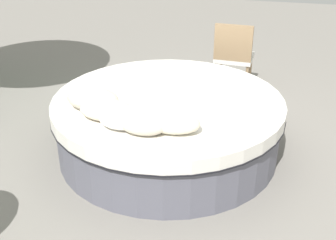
# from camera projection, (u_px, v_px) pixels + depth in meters

# --- Properties ---
(ground_plane) EXTENTS (16.00, 16.00, 0.00)m
(ground_plane) POSITION_uv_depth(u_px,v_px,m) (168.00, 150.00, 4.86)
(ground_plane) COLOR gray
(round_bed) EXTENTS (2.44, 2.44, 0.63)m
(round_bed) POSITION_uv_depth(u_px,v_px,m) (168.00, 125.00, 4.71)
(round_bed) COLOR #595966
(round_bed) RESTS_ON ground_plane
(throw_pillow_0) EXTENTS (0.53, 0.33, 0.22)m
(throw_pillow_0) POSITION_uv_depth(u_px,v_px,m) (93.00, 99.00, 4.30)
(throw_pillow_0) COLOR beige
(throw_pillow_0) RESTS_ON round_bed
(throw_pillow_1) EXTENTS (0.52, 0.36, 0.17)m
(throw_pillow_1) POSITION_uv_depth(u_px,v_px,m) (106.00, 110.00, 4.14)
(throw_pillow_1) COLOR beige
(throw_pillow_1) RESTS_ON round_bed
(throw_pillow_2) EXTENTS (0.45, 0.40, 0.17)m
(throw_pillow_2) POSITION_uv_depth(u_px,v_px,m) (123.00, 117.00, 4.00)
(throw_pillow_2) COLOR white
(throw_pillow_2) RESTS_ON round_bed
(throw_pillow_3) EXTENTS (0.43, 0.28, 0.18)m
(throw_pillow_3) POSITION_uv_depth(u_px,v_px,m) (143.00, 124.00, 3.87)
(throw_pillow_3) COLOR beige
(throw_pillow_3) RESTS_ON round_bed
(throw_pillow_4) EXTENTS (0.54, 0.29, 0.19)m
(throw_pillow_4) POSITION_uv_depth(u_px,v_px,m) (171.00, 122.00, 3.89)
(throw_pillow_4) COLOR beige
(throw_pillow_4) RESTS_ON round_bed
(patio_chair) EXTENTS (0.55, 0.53, 0.98)m
(patio_chair) POSITION_uv_depth(u_px,v_px,m) (234.00, 52.00, 6.13)
(patio_chair) COLOR #997A56
(patio_chair) RESTS_ON ground_plane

